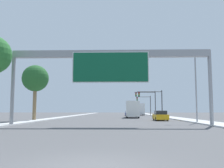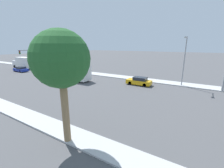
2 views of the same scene
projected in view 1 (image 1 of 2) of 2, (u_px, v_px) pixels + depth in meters
ground_plane at (88, 168)px, 6.74m from camera, size 300.00×300.00×0.00m
sidewalk_right at (158, 116)px, 66.09m from camera, size 3.00×120.00×0.15m
median_strip_left at (76, 116)px, 66.70m from camera, size 2.00×120.00×0.15m
sign_gantry at (111, 63)px, 25.18m from camera, size 20.27×0.73×7.61m
car_near_right at (129, 113)px, 69.78m from camera, size 1.87×4.47×1.36m
car_far_center at (160, 116)px, 37.12m from camera, size 1.79×4.45×1.47m
truck_box_primary at (132, 109)px, 50.24m from camera, size 2.43×8.48×3.30m
truck_box_secondary at (140, 109)px, 74.66m from camera, size 2.49×7.68×3.46m
traffic_light_near_intersection at (153, 99)px, 54.65m from camera, size 5.54×0.32×5.87m
traffic_light_mid_block at (148, 99)px, 64.63m from camera, size 5.51×0.32×6.46m
traffic_light_far_intersection at (146, 102)px, 74.51m from camera, size 4.42×0.32×5.78m
palm_tree_background at (35, 79)px, 36.69m from camera, size 3.88×3.88×8.15m
street_lamp_right at (193, 82)px, 30.80m from camera, size 2.63×0.28×8.46m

